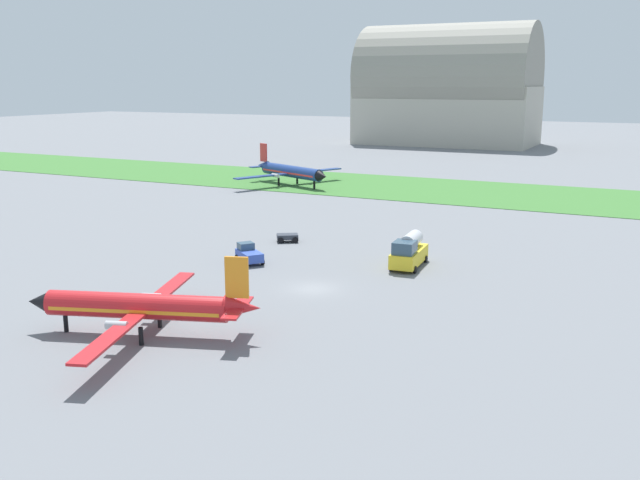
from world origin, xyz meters
TOP-DOWN VIEW (x-y plane):
  - ground_plane at (0.00, 0.00)m, footprint 600.00×600.00m
  - grass_taxiway_strip at (0.00, 62.29)m, footprint 360.00×28.00m
  - airplane_taxiing_turboprop at (-33.07, 55.99)m, footprint 19.00×21.89m
  - airplane_foreground_turboprop at (-5.58, -16.14)m, footprint 17.09×19.76m
  - baggage_cart_near_gate at (-11.24, 15.60)m, footprint 2.95×2.77m
  - pushback_tug_midfield at (-10.04, 5.33)m, footprint 3.95×3.62m
  - fuel_truck_by_runway at (5.06, 11.07)m, footprint 3.09×6.68m
  - hangar_distant at (-33.43, 153.60)m, footprint 50.67×30.40m

SIDE VIEW (x-z plane):
  - ground_plane at x=0.00m, z-range 0.00..0.00m
  - grass_taxiway_strip at x=0.00m, z-range 0.00..0.08m
  - baggage_cart_near_gate at x=-11.24m, z-range 0.12..1.02m
  - pushback_tug_midfield at x=-10.04m, z-range -0.06..1.89m
  - fuel_truck_by_runway at x=5.06m, z-range -0.06..3.23m
  - airplane_foreground_turboprop at x=-5.58m, z-range -0.82..5.31m
  - airplane_taxiing_turboprop at x=-33.07m, z-range -0.93..6.04m
  - hangar_distant at x=-33.43m, z-range -1.58..33.29m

